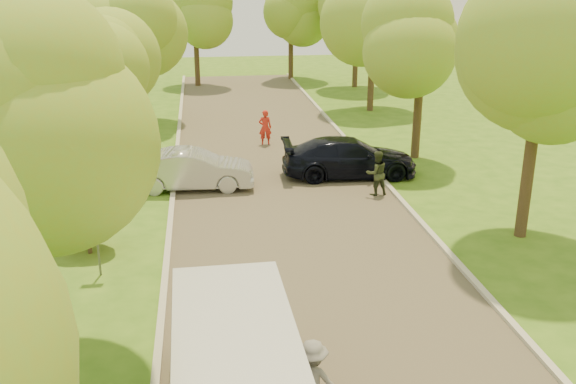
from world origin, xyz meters
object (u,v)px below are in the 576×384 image
street_sign (95,221)px  silver_sedan (193,170)px  minivan (237,380)px  dark_sedan (349,157)px  person_striped (265,127)px  person_olive (377,173)px  skateboarder (312,381)px

street_sign → silver_sedan: street_sign is taller
minivan → silver_sedan: size_ratio=1.22×
street_sign → minivan: bearing=-64.0°
silver_sedan → dark_sedan: dark_sedan is taller
dark_sedan → person_striped: (-2.81, 5.33, 0.06)m
street_sign → minivan: size_ratio=0.39×
minivan → person_olive: (5.85, 12.12, -0.25)m
person_olive → silver_sedan: bearing=-23.0°
skateboarder → person_striped: size_ratio=0.95×
minivan → skateboarder: minivan is taller
skateboarder → silver_sedan: bearing=-64.8°
street_sign → person_striped: bearing=65.8°
dark_sedan → street_sign: bearing=133.9°
dark_sedan → person_striped: person_striped is taller
minivan → silver_sedan: (-0.80, 13.76, -0.33)m
person_striped → person_olive: size_ratio=1.00×
skateboarder → person_olive: bearing=-94.2°
silver_sedan → person_olive: size_ratio=2.73×
dark_sedan → person_olive: size_ratio=3.21×
minivan → dark_sedan: (5.38, 14.49, -0.30)m
street_sign → dark_sedan: bearing=41.6°
person_olive → person_striped: bearing=-76.1°
minivan → person_olive: size_ratio=3.32×
silver_sedan → dark_sedan: size_ratio=0.85×
street_sign → skateboarder: (4.65, -6.71, -0.67)m
street_sign → person_striped: street_sign is taller
minivan → person_olive: 13.46m
skateboarder → person_striped: 19.79m
street_sign → skateboarder: bearing=-55.3°
silver_sedan → skateboarder: 13.86m
minivan → silver_sedan: bearing=92.1°
street_sign → dark_sedan: size_ratio=0.41×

